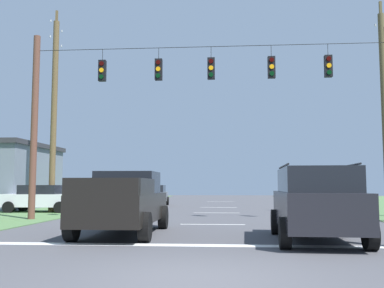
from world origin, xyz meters
TOP-DOWN VIEW (x-y plane):
  - ground_plane at (0.00, 0.00)m, footprint 120.00×120.00m
  - stop_bar_stripe at (0.00, 3.95)m, footprint 13.21×0.45m
  - lane_dash_0 at (0.00, 9.95)m, footprint 2.50×0.15m
  - lane_dash_1 at (0.00, 17.18)m, footprint 2.50×0.15m
  - lane_dash_2 at (0.00, 23.07)m, footprint 2.50×0.15m
  - lane_dash_3 at (0.00, 33.72)m, footprint 2.50×0.15m
  - overhead_signal_span at (-0.21, 11.68)m, footprint 15.83×0.31m
  - pickup_truck at (-2.65, 6.37)m, footprint 2.32×5.42m
  - suv_black at (2.96, 4.97)m, footprint 2.38×4.88m
  - distant_car_crossing_white at (-9.80, 16.82)m, footprint 4.32×2.06m
  - distant_car_oncoming at (-4.79, 24.87)m, footprint 2.18×4.38m
  - utility_pole_near_left at (-9.15, 16.67)m, footprint 0.33×1.75m

SIDE VIEW (x-z plane):
  - ground_plane at x=0.00m, z-range 0.00..0.00m
  - stop_bar_stripe at x=0.00m, z-range 0.00..0.01m
  - lane_dash_0 at x=0.00m, z-range 0.00..0.01m
  - lane_dash_1 at x=0.00m, z-range 0.00..0.01m
  - lane_dash_2 at x=0.00m, z-range 0.00..0.01m
  - lane_dash_3 at x=0.00m, z-range 0.00..0.01m
  - distant_car_crossing_white at x=-9.80m, z-range 0.03..1.55m
  - distant_car_oncoming at x=-4.79m, z-range 0.03..1.55m
  - pickup_truck at x=-2.65m, z-range -0.01..1.94m
  - suv_black at x=2.96m, z-range 0.03..2.09m
  - overhead_signal_span at x=-0.21m, z-range 0.53..8.83m
  - utility_pole_near_left at x=-9.15m, z-range -0.09..11.47m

